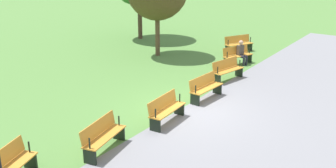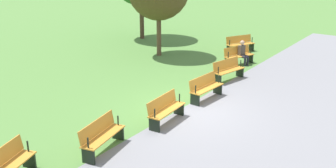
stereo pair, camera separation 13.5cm
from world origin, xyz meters
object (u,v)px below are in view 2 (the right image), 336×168
bench_0 (240,44)px  person_seated (243,52)px  bench_1 (238,55)px  bench_3 (205,87)px  bench_6 (6,166)px  bench_2 (228,70)px  bench_5 (102,135)px  bench_4 (165,109)px

bench_0 → person_seated: 2.59m
bench_1 → bench_0: bearing=-136.8°
bench_3 → bench_6: 7.72m
bench_0 → bench_1: (2.37, 1.03, 0.00)m
bench_0 → bench_6: same height
bench_2 → bench_6: bearing=7.9°
bench_6 → person_seated: (-12.80, 0.18, 0.17)m
bench_2 → bench_6: size_ratio=1.00×
bench_2 → bench_3: 2.59m
bench_1 → bench_6: 12.70m
bench_5 → bench_6: 2.59m
bench_2 → bench_5: size_ratio=1.00×
bench_2 → bench_4: (5.15, 0.35, 0.00)m
bench_3 → person_seated: person_seated is taller
bench_4 → person_seated: (-7.74, -0.87, 0.17)m
bench_0 → person_seated: size_ratio=1.40×
bench_0 → person_seated: person_seated is taller
bench_5 → bench_6: bearing=-27.5°
bench_4 → bench_6: (5.06, -1.05, 0.00)m
bench_6 → bench_1: bearing=160.3°
bench_1 → bench_6: same height
bench_0 → bench_2: bearing=47.2°
bench_5 → person_seated: bearing=171.0°
bench_1 → bench_6: bearing=19.7°
bench_1 → bench_3: same height
bench_4 → bench_3: bearing=176.1°
bench_5 → person_seated: (-10.31, -0.51, 0.17)m
bench_4 → person_seated: 7.79m
bench_6 → bench_2: bearing=156.4°
bench_3 → person_seated: (-5.15, -0.87, 0.17)m
bench_1 → bench_4: (7.65, 1.05, 0.00)m
bench_4 → bench_5: same height
bench_3 → bench_4: 2.59m
bench_2 → bench_4: size_ratio=1.02×
bench_0 → bench_4: size_ratio=1.00×
bench_0 → bench_3: same height
bench_3 → bench_5: 5.17m
bench_2 → bench_3: same height
bench_0 → bench_5: 12.70m
bench_1 → bench_5: size_ratio=1.00×
bench_5 → bench_4: bearing=160.3°
bench_0 → bench_6: size_ratio=0.98×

